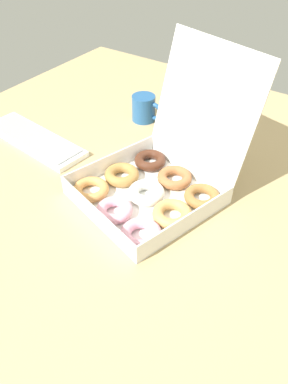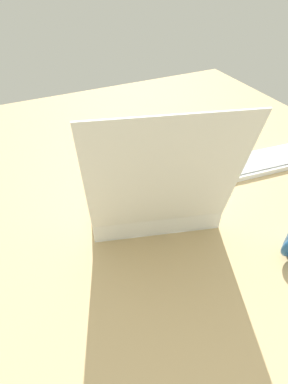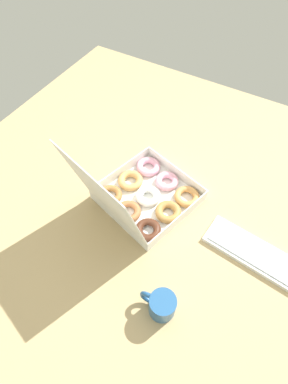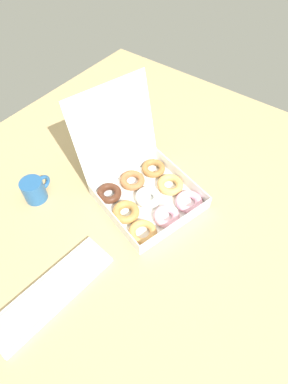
{
  "view_description": "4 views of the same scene",
  "coord_description": "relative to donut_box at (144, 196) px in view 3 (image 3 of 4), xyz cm",
  "views": [
    {
      "loc": [
        45.55,
        -66.73,
        72.19
      ],
      "look_at": [
        0.53,
        -0.83,
        3.74
      ],
      "focal_mm": 35.0,
      "sensor_mm": 36.0,
      "label": 1
    },
    {
      "loc": [
        31.49,
        65.63,
        62.01
      ],
      "look_at": [
        2.16,
        2.62,
        3.1
      ],
      "focal_mm": 28.0,
      "sensor_mm": 36.0,
      "label": 2
    },
    {
      "loc": [
        -34.43,
        64.08,
        104.12
      ],
      "look_at": [
        1.44,
        1.98,
        4.9
      ],
      "focal_mm": 28.0,
      "sensor_mm": 36.0,
      "label": 3
    },
    {
      "loc": [
        -58.75,
        -40.91,
        97.26
      ],
      "look_at": [
        -0.96,
        2.5,
        5.23
      ],
      "focal_mm": 28.0,
      "sensor_mm": 36.0,
      "label": 4
    }
  ],
  "objects": [
    {
      "name": "ground_plane",
      "position": [
        -0.7,
        -3.14,
        -5.19
      ],
      "size": [
        180.0,
        180.0,
        2.0
      ],
      "primitive_type": "cube",
      "color": "tan"
    },
    {
      "name": "donut_box",
      "position": [
        0.0,
        0.0,
        0.0
      ],
      "size": [
        45.33,
        51.17,
        39.67
      ],
      "color": "white",
      "rests_on": "ground_plane"
    },
    {
      "name": "keyboard",
      "position": [
        -49.64,
        0.41,
        -3.13
      ],
      "size": [
        43.05,
        16.83,
        2.2
      ],
      "color": "white",
      "rests_on": "ground_plane"
    },
    {
      "name": "coffee_mug",
      "position": [
        -26.48,
        34.89,
        0.77
      ],
      "size": [
        12.61,
        8.79,
        9.66
      ],
      "color": "#24568E",
      "rests_on": "ground_plane"
    }
  ]
}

